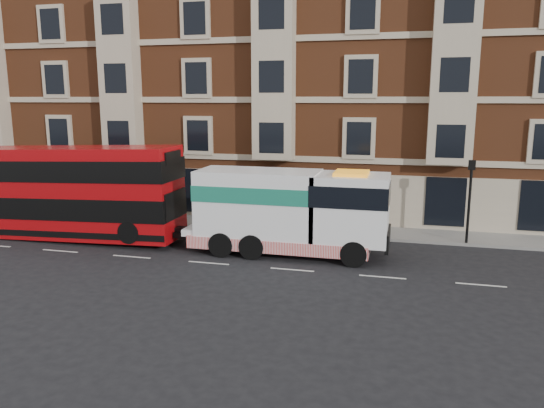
{
  "coord_description": "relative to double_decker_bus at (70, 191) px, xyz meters",
  "views": [
    {
      "loc": [
        8.8,
        -22.32,
        7.58
      ],
      "look_at": [
        2.04,
        4.0,
        2.15
      ],
      "focal_mm": 35.0,
      "sensor_mm": 36.0,
      "label": 1
    }
  ],
  "objects": [
    {
      "name": "lamp_post_east",
      "position": [
        20.9,
        3.82,
        0.02
      ],
      "size": [
        0.35,
        0.15,
        4.35
      ],
      "color": "black",
      "rests_on": "sidewalk"
    },
    {
      "name": "sidewalk",
      "position": [
        8.9,
        5.12,
        -2.58
      ],
      "size": [
        90.0,
        3.0,
        0.15
      ],
      "primitive_type": "cube",
      "color": "slate",
      "rests_on": "ground"
    },
    {
      "name": "victorian_terrace",
      "position": [
        9.4,
        12.62,
        7.41
      ],
      "size": [
        45.0,
        12.0,
        20.4
      ],
      "color": "brown",
      "rests_on": "ground"
    },
    {
      "name": "double_decker_bus",
      "position": [
        0.0,
        0.0,
        0.0
      ],
      "size": [
        12.39,
        2.84,
        5.02
      ],
      "color": "#A9090D",
      "rests_on": "ground"
    },
    {
      "name": "pedestrian",
      "position": [
        1.23,
        4.11,
        -1.73
      ],
      "size": [
        0.68,
        0.59,
        1.56
      ],
      "primitive_type": "imported",
      "rotation": [
        0.0,
        0.0,
        -0.45
      ],
      "color": "#1C2038",
      "rests_on": "sidewalk"
    },
    {
      "name": "tow_truck",
      "position": [
        12.07,
        -0.0,
        -0.46
      ],
      "size": [
        9.92,
        2.93,
        4.13
      ],
      "color": "white",
      "rests_on": "ground"
    },
    {
      "name": "ground",
      "position": [
        8.9,
        -2.38,
        -2.66
      ],
      "size": [
        120.0,
        120.0,
        0.0
      ],
      "primitive_type": "plane",
      "color": "black",
      "rests_on": "ground"
    },
    {
      "name": "lamp_post_west",
      "position": [
        2.9,
        3.82,
        0.02
      ],
      "size": [
        0.35,
        0.15,
        4.35
      ],
      "color": "black",
      "rests_on": "sidewalk"
    }
  ]
}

